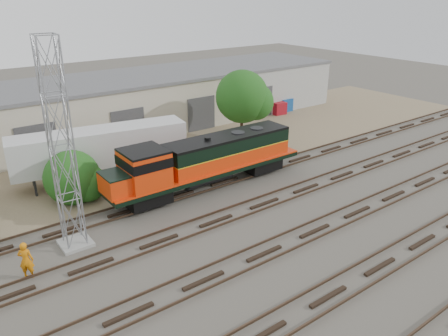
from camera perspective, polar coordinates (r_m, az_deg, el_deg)
ground at (r=26.28m, az=0.89°, el=-8.35°), size 140.00×140.00×0.00m
dirt_strip at (r=38.11m, az=-12.98°, el=1.15°), size 80.00×16.00×0.02m
tracks at (r=24.30m, az=5.28°, el=-11.05°), size 80.00×20.40×0.28m
warehouse at (r=44.47m, az=-17.52°, el=7.31°), size 58.40×10.40×5.30m
locomotive at (r=30.92m, az=-2.54°, el=0.97°), size 15.43×2.71×3.71m
signal_tower at (r=24.12m, az=-20.39°, el=1.93°), size 1.69×1.69×11.46m
worker at (r=24.13m, az=-24.45°, el=-10.89°), size 0.87×0.79×2.00m
semi_trailer at (r=33.77m, az=-15.30°, el=2.61°), size 12.98×4.66×3.92m
dumpster_blue at (r=52.58m, az=7.83°, el=8.20°), size 1.65×1.55×1.50m
dumpster_red at (r=51.11m, az=7.10°, el=7.77°), size 1.61×1.52×1.40m
tree_mid at (r=31.05m, az=-18.78°, el=-1.37°), size 3.94×3.75×3.75m
tree_east at (r=40.99m, az=2.82°, el=9.12°), size 5.17×4.92×6.65m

